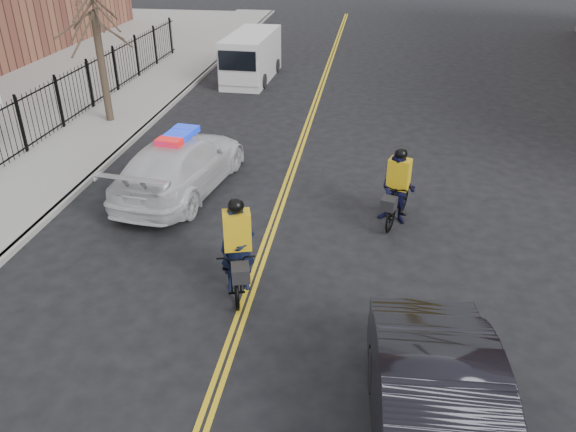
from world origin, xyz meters
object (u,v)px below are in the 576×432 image
(dark_sedan, at_px, (441,431))
(police_cruiser, at_px, (181,165))
(cyclist_far, at_px, (397,193))
(cargo_van, at_px, (251,58))
(cyclist_near, at_px, (238,258))

(dark_sedan, bearing_deg, police_cruiser, 123.67)
(police_cruiser, height_order, cyclist_far, cyclist_far)
(cyclist_far, bearing_deg, police_cruiser, -172.11)
(dark_sedan, bearing_deg, cargo_van, 104.92)
(cyclist_near, bearing_deg, dark_sedan, -63.07)
(dark_sedan, bearing_deg, cyclist_far, 89.60)
(cyclist_far, bearing_deg, cargo_van, 133.57)
(cyclist_near, bearing_deg, cyclist_far, 29.76)
(police_cruiser, height_order, dark_sedan, police_cruiser)
(dark_sedan, xyz_separation_m, cyclist_far, (-0.43, 7.61, -0.04))
(cyclist_far, bearing_deg, cyclist_near, -116.65)
(cargo_van, relative_size, cyclist_near, 2.23)
(cyclist_far, bearing_deg, dark_sedan, -69.45)
(cargo_van, distance_m, cyclist_near, 17.33)
(dark_sedan, distance_m, cyclist_near, 5.60)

